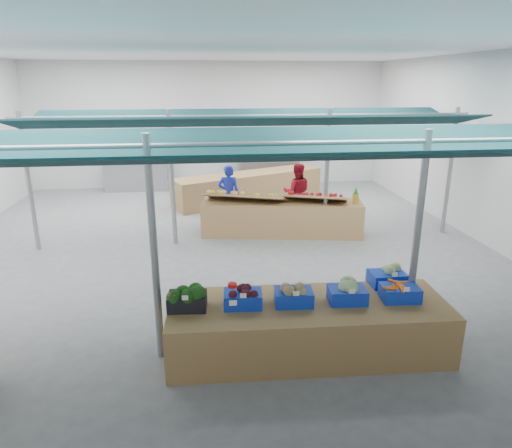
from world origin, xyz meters
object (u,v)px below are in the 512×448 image
at_px(veg_counter, 308,327).
at_px(vendor_left, 229,194).
at_px(vendor_right, 297,192).
at_px(crate_stack, 381,290).
at_px(fruit_counter, 282,218).

bearing_deg(veg_counter, vendor_left, 98.42).
bearing_deg(vendor_right, crate_stack, 103.88).
height_order(fruit_counter, vendor_right, vendor_right).
relative_size(crate_stack, vendor_left, 0.39).
height_order(veg_counter, vendor_right, vendor_right).
bearing_deg(vendor_left, vendor_right, -170.29).
height_order(crate_stack, vendor_right, vendor_right).
bearing_deg(fruit_counter, vendor_left, 147.20).
relative_size(crate_stack, vendor_right, 0.39).
relative_size(fruit_counter, vendor_left, 2.50).
xyz_separation_m(fruit_counter, crate_stack, (0.96, -3.89, -0.11)).
distance_m(fruit_counter, crate_stack, 4.00).
relative_size(veg_counter, fruit_counter, 0.98).
bearing_deg(veg_counter, vendor_right, 81.70).
relative_size(vendor_left, vendor_right, 1.00).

